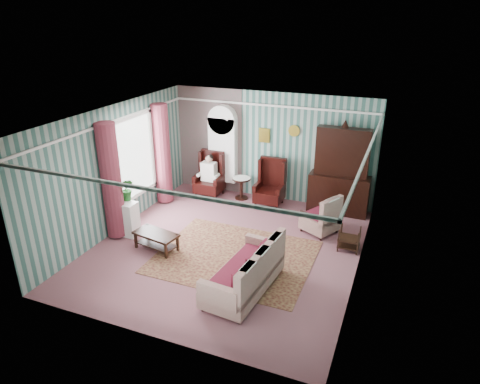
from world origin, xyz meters
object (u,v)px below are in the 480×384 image
at_px(sofa, 244,267).
at_px(coffee_table, 157,241).
at_px(wingback_right, 270,183).
at_px(plant_stand, 126,219).
at_px(floral_armchair, 320,214).
at_px(wingback_left, 209,175).
at_px(seated_woman, 209,176).
at_px(nest_table, 349,238).
at_px(dresser_hutch, 341,169).
at_px(round_side_table, 241,188).
at_px(bookcase, 223,155).

distance_m(sofa, coffee_table, 2.41).
bearing_deg(wingback_right, sofa, -78.73).
relative_size(plant_stand, sofa, 0.42).
relative_size(wingback_right, floral_armchair, 1.34).
xyz_separation_m(wingback_left, seated_woman, (0.00, 0.00, -0.04)).
bearing_deg(nest_table, sofa, -125.33).
xyz_separation_m(sofa, floral_armchair, (0.81, 2.78, -0.04)).
bearing_deg(coffee_table, sofa, -16.54).
distance_m(wingback_right, floral_armchair, 1.85).
height_order(wingback_left, plant_stand, wingback_left).
bearing_deg(floral_armchair, nest_table, -99.23).
bearing_deg(plant_stand, dresser_hutch, 35.08).
bearing_deg(wingback_left, floral_armchair, -16.56).
bearing_deg(plant_stand, round_side_table, 59.62).
bearing_deg(floral_armchair, seated_woman, 100.84).
bearing_deg(floral_armchair, wingback_right, 85.15).
distance_m(wingback_right, coffee_table, 3.47).
xyz_separation_m(round_side_table, floral_armchair, (2.41, -1.13, 0.17)).
bearing_deg(sofa, plant_stand, 78.54).
height_order(floral_armchair, coffee_table, floral_armchair).
relative_size(bookcase, sofa, 1.16).
relative_size(wingback_left, plant_stand, 1.56).
relative_size(nest_table, coffee_table, 0.55).
bearing_deg(dresser_hutch, sofa, -103.92).
bearing_deg(sofa, wingback_left, 39.21).
bearing_deg(bookcase, seated_woman, -122.66).
bearing_deg(wingback_right, coffee_table, -116.51).
relative_size(wingback_left, wingback_right, 1.00).
bearing_deg(nest_table, bookcase, 153.08).
height_order(seated_woman, nest_table, seated_woman).
height_order(bookcase, nest_table, bookcase).
bearing_deg(round_side_table, bookcase, 159.73).
bearing_deg(dresser_hutch, bookcase, 177.89).
height_order(nest_table, plant_stand, plant_stand).
relative_size(wingback_right, seated_woman, 1.06).
xyz_separation_m(nest_table, coffee_table, (-3.86, -1.53, -0.07)).
relative_size(bookcase, wingback_left, 1.79).
bearing_deg(round_side_table, wingback_left, -170.54).
relative_size(bookcase, floral_armchair, 2.41).
bearing_deg(coffee_table, seated_woman, 93.92).
bearing_deg(wingback_left, plant_stand, -106.22).
distance_m(bookcase, floral_armchair, 3.42).
relative_size(wingback_left, coffee_table, 1.28).
height_order(bookcase, wingback_right, bookcase).
distance_m(bookcase, dresser_hutch, 3.25).
bearing_deg(sofa, dresser_hutch, -8.29).
relative_size(dresser_hutch, coffee_table, 2.42).
bearing_deg(wingback_left, round_side_table, 9.46).
distance_m(plant_stand, sofa, 3.45).
height_order(bookcase, wingback_left, bookcase).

